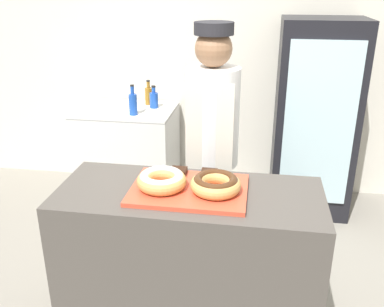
{
  "coord_description": "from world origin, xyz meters",
  "views": [
    {
      "loc": [
        0.33,
        -2.0,
        2.0
      ],
      "look_at": [
        0.0,
        0.1,
        1.14
      ],
      "focal_mm": 40.0,
      "sensor_mm": 36.0,
      "label": 1
    }
  ],
  "objects_px": {
    "serving_tray": "(189,190)",
    "brownie_back_right": "(209,173)",
    "baker_person": "(212,150)",
    "brownie_back_left": "(179,171)",
    "bottle_blue_b": "(133,103)",
    "chest_freezer": "(128,152)",
    "bottle_amber": "(149,95)",
    "donut_chocolate_glaze": "(216,183)",
    "bottle_blue": "(154,99)",
    "beverage_fridge": "(315,120)",
    "donut_light_glaze": "(162,180)"
  },
  "relations": [
    {
      "from": "bottle_blue",
      "to": "chest_freezer",
      "type": "bearing_deg",
      "value": -162.44
    },
    {
      "from": "brownie_back_right",
      "to": "bottle_blue_b",
      "type": "relative_size",
      "value": 0.32
    },
    {
      "from": "serving_tray",
      "to": "baker_person",
      "type": "height_order",
      "value": "baker_person"
    },
    {
      "from": "baker_person",
      "to": "beverage_fridge",
      "type": "distance_m",
      "value": 1.34
    },
    {
      "from": "serving_tray",
      "to": "bottle_blue_b",
      "type": "distance_m",
      "value": 1.74
    },
    {
      "from": "donut_light_glaze",
      "to": "bottle_amber",
      "type": "height_order",
      "value": "bottle_amber"
    },
    {
      "from": "donut_chocolate_glaze",
      "to": "donut_light_glaze",
      "type": "bearing_deg",
      "value": 180.0
    },
    {
      "from": "donut_light_glaze",
      "to": "baker_person",
      "type": "relative_size",
      "value": 0.15
    },
    {
      "from": "serving_tray",
      "to": "brownie_back_right",
      "type": "xyz_separation_m",
      "value": [
        0.09,
        0.16,
        0.03
      ]
    },
    {
      "from": "donut_light_glaze",
      "to": "chest_freezer",
      "type": "xyz_separation_m",
      "value": [
        -0.75,
        1.75,
        -0.59
      ]
    },
    {
      "from": "bottle_blue_b",
      "to": "baker_person",
      "type": "bearing_deg",
      "value": -48.52
    },
    {
      "from": "baker_person",
      "to": "bottle_blue",
      "type": "xyz_separation_m",
      "value": [
        -0.68,
        1.17,
        0.01
      ]
    },
    {
      "from": "donut_light_glaze",
      "to": "brownie_back_right",
      "type": "distance_m",
      "value": 0.29
    },
    {
      "from": "donut_light_glaze",
      "to": "bottle_blue",
      "type": "bearing_deg",
      "value": 105.09
    },
    {
      "from": "bottle_blue",
      "to": "brownie_back_right",
      "type": "bearing_deg",
      "value": -66.34
    },
    {
      "from": "brownie_back_left",
      "to": "brownie_back_right",
      "type": "xyz_separation_m",
      "value": [
        0.17,
        0.0,
        0.0
      ]
    },
    {
      "from": "chest_freezer",
      "to": "serving_tray",
      "type": "bearing_deg",
      "value": -62.79
    },
    {
      "from": "bottle_blue_b",
      "to": "chest_freezer",
      "type": "bearing_deg",
      "value": 126.33
    },
    {
      "from": "brownie_back_left",
      "to": "beverage_fridge",
      "type": "bearing_deg",
      "value": 59.44
    },
    {
      "from": "donut_light_glaze",
      "to": "brownie_back_left",
      "type": "bearing_deg",
      "value": 72.78
    },
    {
      "from": "serving_tray",
      "to": "baker_person",
      "type": "xyz_separation_m",
      "value": [
        0.05,
        0.64,
        -0.02
      ]
    },
    {
      "from": "donut_chocolate_glaze",
      "to": "brownie_back_left",
      "type": "bearing_deg",
      "value": 141.48
    },
    {
      "from": "donut_chocolate_glaze",
      "to": "bottle_blue_b",
      "type": "bearing_deg",
      "value": 119.87
    },
    {
      "from": "beverage_fridge",
      "to": "bottle_amber",
      "type": "relative_size",
      "value": 7.28
    },
    {
      "from": "brownie_back_right",
      "to": "beverage_fridge",
      "type": "xyz_separation_m",
      "value": [
        0.75,
        1.56,
        -0.14
      ]
    },
    {
      "from": "bottle_blue",
      "to": "bottle_amber",
      "type": "distance_m",
      "value": 0.14
    },
    {
      "from": "bottle_blue_b",
      "to": "bottle_blue",
      "type": "bearing_deg",
      "value": 62.76
    },
    {
      "from": "serving_tray",
      "to": "brownie_back_left",
      "type": "distance_m",
      "value": 0.19
    },
    {
      "from": "beverage_fridge",
      "to": "chest_freezer",
      "type": "height_order",
      "value": "beverage_fridge"
    },
    {
      "from": "serving_tray",
      "to": "donut_light_glaze",
      "type": "distance_m",
      "value": 0.16
    },
    {
      "from": "serving_tray",
      "to": "beverage_fridge",
      "type": "height_order",
      "value": "beverage_fridge"
    },
    {
      "from": "bottle_blue",
      "to": "bottle_blue_b",
      "type": "height_order",
      "value": "bottle_blue_b"
    },
    {
      "from": "brownie_back_left",
      "to": "baker_person",
      "type": "relative_size",
      "value": 0.05
    },
    {
      "from": "baker_person",
      "to": "serving_tray",
      "type": "bearing_deg",
      "value": -94.07
    },
    {
      "from": "donut_light_glaze",
      "to": "bottle_blue",
      "type": "distance_m",
      "value": 1.9
    },
    {
      "from": "brownie_back_left",
      "to": "bottle_amber",
      "type": "distance_m",
      "value": 1.87
    },
    {
      "from": "baker_person",
      "to": "beverage_fridge",
      "type": "bearing_deg",
      "value": 53.82
    },
    {
      "from": "baker_person",
      "to": "bottle_blue",
      "type": "bearing_deg",
      "value": 120.3
    },
    {
      "from": "beverage_fridge",
      "to": "donut_chocolate_glaze",
      "type": "bearing_deg",
      "value": -111.68
    },
    {
      "from": "brownie_back_left",
      "to": "bottle_amber",
      "type": "xyz_separation_m",
      "value": [
        -0.63,
        1.76,
        -0.03
      ]
    },
    {
      "from": "serving_tray",
      "to": "beverage_fridge",
      "type": "relative_size",
      "value": 0.36
    },
    {
      "from": "chest_freezer",
      "to": "bottle_amber",
      "type": "height_order",
      "value": "bottle_amber"
    },
    {
      "from": "donut_light_glaze",
      "to": "bottle_amber",
      "type": "relative_size",
      "value": 1.11
    },
    {
      "from": "baker_person",
      "to": "bottle_amber",
      "type": "relative_size",
      "value": 7.49
    },
    {
      "from": "beverage_fridge",
      "to": "bottle_blue_b",
      "type": "height_order",
      "value": "beverage_fridge"
    },
    {
      "from": "donut_light_glaze",
      "to": "bottle_blue_b",
      "type": "distance_m",
      "value": 1.7
    },
    {
      "from": "brownie_back_left",
      "to": "bottle_blue_b",
      "type": "height_order",
      "value": "bottle_blue_b"
    },
    {
      "from": "donut_chocolate_glaze",
      "to": "baker_person",
      "type": "distance_m",
      "value": 0.68
    },
    {
      "from": "brownie_back_right",
      "to": "bottle_amber",
      "type": "bearing_deg",
      "value": 114.49
    },
    {
      "from": "donut_chocolate_glaze",
      "to": "chest_freezer",
      "type": "xyz_separation_m",
      "value": [
        -1.03,
        1.75,
        -0.59
      ]
    }
  ]
}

